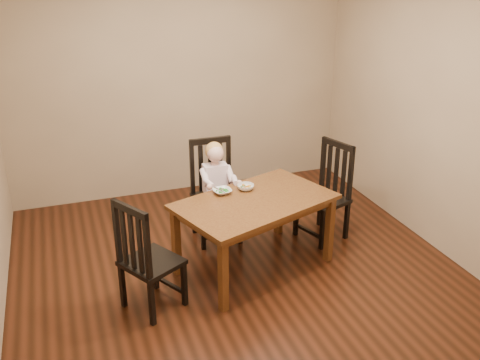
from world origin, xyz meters
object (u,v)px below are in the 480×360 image
object	(u,v)px
chair_child	(215,192)
toddler	(216,182)
chair_right	(326,193)
chair_left	(147,259)
bowl_peas	(222,191)
dining_table	(255,208)
bowl_veg	(246,187)

from	to	relation	value
chair_child	toddler	bearing A→B (deg)	90.00
toddler	chair_right	bearing A→B (deg)	163.95
chair_left	chair_right	distance (m)	2.04
chair_right	chair_child	bearing A→B (deg)	52.49
bowl_peas	chair_left	bearing A→B (deg)	-146.20
dining_table	bowl_peas	xyz separation A→B (m)	(-0.23, 0.23, 0.10)
chair_child	chair_right	bearing A→B (deg)	161.41
dining_table	bowl_peas	distance (m)	0.34
chair_right	toddler	distance (m)	1.12
chair_child	chair_left	size ratio (longest dim) A/B	1.04
chair_right	bowl_veg	xyz separation A→B (m)	(-0.90, -0.09, 0.23)
chair_left	chair_right	xyz separation A→B (m)	(1.94, 0.64, 0.01)
chair_child	chair_left	world-z (taller)	chair_child
bowl_peas	bowl_veg	distance (m)	0.23
bowl_peas	bowl_veg	xyz separation A→B (m)	(0.23, 0.01, 0.00)
chair_left	chair_child	bearing A→B (deg)	109.61
toddler	bowl_peas	xyz separation A→B (m)	(-0.07, -0.41, 0.08)
dining_table	toddler	distance (m)	0.66
chair_child	chair_left	bearing A→B (deg)	49.58
chair_right	bowl_peas	size ratio (longest dim) A/B	5.97
dining_table	chair_left	distance (m)	1.09
dining_table	chair_child	xyz separation A→B (m)	(-0.17, 0.69, -0.12)
toddler	bowl_veg	distance (m)	0.45
bowl_peas	bowl_veg	bearing A→B (deg)	1.82
chair_left	toddler	bearing A→B (deg)	108.12
toddler	bowl_peas	distance (m)	0.43
chair_left	chair_right	bearing A→B (deg)	78.75
bowl_veg	dining_table	bearing A→B (deg)	-89.15
dining_table	bowl_peas	size ratio (longest dim) A/B	9.41
chair_left	dining_table	bearing A→B (deg)	77.23
toddler	bowl_veg	world-z (taller)	toddler
chair_left	toddler	distance (m)	1.30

